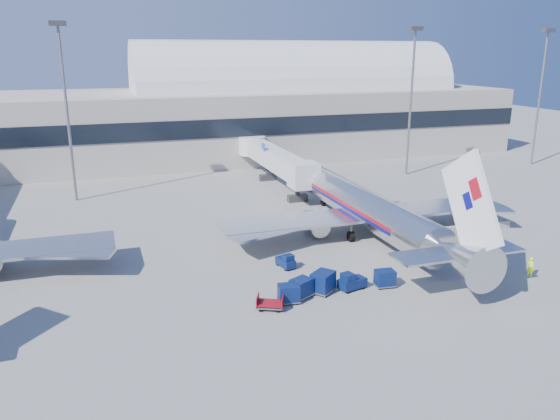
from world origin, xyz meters
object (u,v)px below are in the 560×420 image
object	(u,v)px
barrier_mid	(472,228)
cart_solo_near	(385,278)
ramp_worker	(531,267)
tug_right	(447,247)
cart_solo_far	(484,255)
cart_train_c	(289,293)
cart_train_b	(301,288)
mast_east	(412,80)
jetbridge_near	(272,158)
mast_west	(64,86)
mast_far_east	(542,78)
cart_train_a	(323,282)
tug_lead	(351,282)
barrier_far	(497,225)
tug_left	(286,261)
barrier_near	(447,231)
airliner_main	(370,210)
cart_open_red	(270,304)

from	to	relation	value
barrier_mid	cart_solo_near	xyz separation A→B (m)	(-16.19, -9.72, 0.33)
barrier_mid	ramp_worker	bearing A→B (deg)	-104.34
tug_right	cart_solo_near	xyz separation A→B (m)	(-9.46, -4.86, 0.02)
cart_solo_far	ramp_worker	distance (m)	4.23
tug_right	cart_train_c	xyz separation A→B (m)	(-18.10, -5.13, 0.04)
barrier_mid	cart_train_b	size ratio (longest dim) A/B	1.37
mast_east	cart_train_c	distance (m)	52.57
jetbridge_near	mast_west	xyz separation A→B (m)	(-27.60, -0.81, 10.86)
mast_far_east	cart_train_a	xyz separation A→B (m)	(-55.26, -37.09, -13.85)
jetbridge_near	tug_lead	distance (m)	38.64
cart_solo_near	ramp_worker	bearing A→B (deg)	-3.65
barrier_far	tug_right	xyz separation A→B (m)	(-10.03, -4.86, 0.31)
barrier_far	cart_train_a	xyz separation A→B (m)	(-24.86, -9.09, 0.49)
cart_train_a	mast_east	bearing A→B (deg)	12.74
ramp_worker	cart_train_b	bearing A→B (deg)	71.82
mast_west	tug_left	size ratio (longest dim) A/B	10.06
mast_west	barrier_mid	world-z (taller)	mast_west
tug_right	tug_left	world-z (taller)	tug_right
barrier_near	cart_train_c	distance (m)	23.74
cart_solo_near	jetbridge_near	bearing A→B (deg)	91.95
jetbridge_near	barrier_far	bearing A→B (deg)	-59.45
cart_train_b	ramp_worker	size ratio (longest dim) A/B	1.21
tug_left	cart_train_c	xyz separation A→B (m)	(-2.18, -6.90, 0.18)
jetbridge_near	ramp_worker	world-z (taller)	jetbridge_near
airliner_main	cart_train_c	distance (m)	18.54
barrier_far	cart_open_red	world-z (taller)	barrier_far
cart_train_a	cart_train_c	size ratio (longest dim) A/B	1.37
mast_east	barrier_mid	distance (m)	32.64
airliner_main	ramp_worker	world-z (taller)	airliner_main
jetbridge_near	barrier_mid	xyz separation A→B (m)	(13.70, -28.81, -3.48)
cart_solo_far	cart_open_red	world-z (taller)	cart_solo_far
jetbridge_near	mast_east	xyz separation A→B (m)	(22.40, -0.81, 10.86)
barrier_far	cart_train_b	size ratio (longest dim) A/B	1.37
jetbridge_near	barrier_near	distance (m)	30.82
mast_east	ramp_worker	xyz separation A→B (m)	(-11.73, -39.87, -13.89)
airliner_main	jetbridge_near	size ratio (longest dim) A/B	1.35
tug_right	cart_solo_far	size ratio (longest dim) A/B	1.45
ramp_worker	cart_solo_near	bearing A→B (deg)	69.47
tug_left	tug_right	bearing A→B (deg)	-108.25
airliner_main	cart_solo_far	size ratio (longest dim) A/B	19.52
cart_solo_far	jetbridge_near	bearing A→B (deg)	102.84
mast_east	barrier_near	size ratio (longest dim) A/B	7.53
cart_solo_near	ramp_worker	world-z (taller)	ramp_worker
tug_lead	tug_right	world-z (taller)	tug_right
tug_lead	cart_train_b	bearing A→B (deg)	166.97
cart_train_b	barrier_far	bearing A→B (deg)	-7.53
tug_right	barrier_far	bearing A→B (deg)	76.92
cart_train_b	cart_open_red	bearing A→B (deg)	175.40
tug_lead	tug_right	bearing A→B (deg)	5.93
mast_east	cart_train_b	size ratio (longest dim) A/B	10.34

